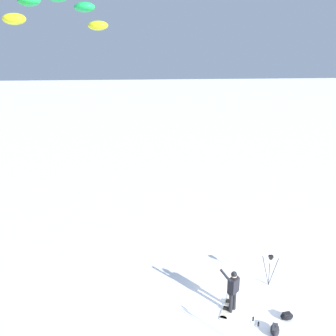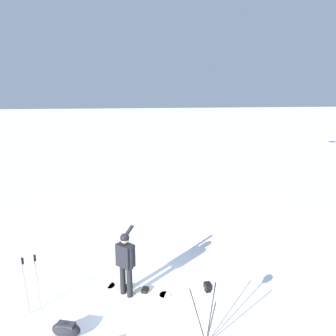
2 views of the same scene
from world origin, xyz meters
name	(u,v)px [view 1 (image 1 of 2)]	position (x,y,z in m)	size (l,w,h in m)	color
ground_plane	(247,301)	(0.00, 0.00, 0.00)	(300.00, 300.00, 0.00)	white
snowboarder	(233,287)	(0.42, -0.72, 0.96)	(0.51, 0.72, 1.61)	black
snowboard	(227,305)	(0.17, -0.80, 0.02)	(1.56, 1.00, 0.10)	beige
traction_kite	(59,10)	(-6.75, -6.84, 10.74)	(4.08, 4.61, 1.50)	yellow
gear_bag_large	(275,330)	(1.75, 0.32, 0.16)	(0.66, 0.52, 0.30)	black
camera_tripod	(270,264)	(-0.87, 1.22, 0.95)	(0.58, 0.59, 1.32)	#262628
gear_bag_small	(287,316)	(1.15, 1.02, 0.13)	(0.35, 0.48, 0.25)	black
ski_poles	(255,332)	(2.51, -0.71, 0.85)	(0.35, 0.30, 1.29)	gray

